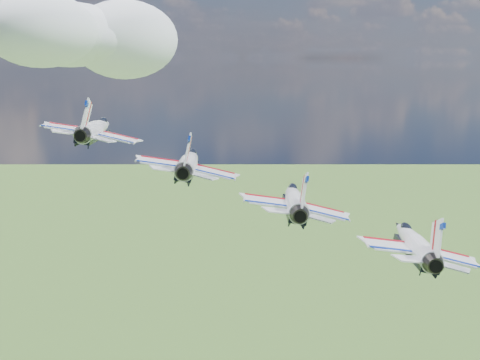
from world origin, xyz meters
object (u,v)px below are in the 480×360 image
object	(u,v)px
jet_0	(96,129)
jet_2	(294,199)
jet_1	(189,162)
jet_3	(414,242)

from	to	relation	value
jet_0	jet_2	bearing A→B (deg)	-24.03
jet_0	jet_1	xyz separation A→B (m)	(8.86, -8.32, -3.10)
jet_1	jet_3	distance (m)	25.09
jet_0	jet_2	size ratio (longest dim) A/B	1.00
jet_2	jet_3	world-z (taller)	jet_2
jet_1	jet_2	size ratio (longest dim) A/B	1.00
jet_2	jet_3	distance (m)	12.54
jet_2	jet_3	bearing A→B (deg)	-24.03
jet_1	jet_3	world-z (taller)	jet_1
jet_3	jet_0	bearing A→B (deg)	155.97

